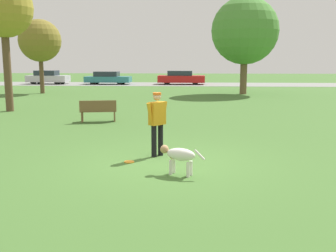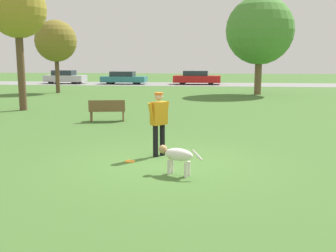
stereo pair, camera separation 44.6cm
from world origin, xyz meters
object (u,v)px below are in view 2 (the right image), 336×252
Objects in this scene: tree_far_left at (56,41)px; park_bench at (107,110)px; frisbee at (130,161)px; parked_car_teal at (124,78)px; dog at (177,155)px; tree_near_left at (17,10)px; parked_car_red at (197,78)px; tree_far_right at (260,31)px; person at (159,119)px; parked_car_silver at (65,77)px.

park_bench is at bearing -60.69° from tree_far_left.
parked_car_teal reaches higher than frisbee.
dog is 22.40m from tree_far_left.
dog is 7.67m from park_bench.
dog is at bearing -49.84° from tree_near_left.
parked_car_red is (0.34, 29.47, 0.64)m from frisbee.
dog is 0.22× the size of parked_car_teal.
tree_far_right is (4.99, 18.87, 4.30)m from frisbee.
parked_car_red is at bearing 113.67° from tree_far_right.
tree_far_left is 14.85m from park_bench.
person is 1.10× the size of park_bench.
dog is at bearing -87.04° from parked_car_red.
person is at bearing 106.51° from park_bench.
tree_near_left is at bearing -41.61° from park_bench.
park_bench is (-2.77, 5.32, -0.48)m from person.
parked_car_red is at bearing -107.09° from park_bench.
frisbee is 0.05× the size of parked_car_red.
parked_car_teal reaches higher than park_bench.
parked_car_red is at bearing 48.53° from tree_far_left.
park_bench is (10.67, -23.30, -0.20)m from parked_car_silver.
tree_far_left is at bearing -71.69° from park_bench.
person is at bearing -45.75° from dog.
frisbee is at bearing -74.82° from parked_car_teal.
tree_near_left is 0.91× the size of tree_far_right.
tree_near_left is 15.67m from tree_far_right.
frisbee is 29.48m from parked_car_red.
parked_car_red is at bearing 42.61° from person.
parked_car_silver reaches higher than parked_car_red.
parked_car_teal is 23.72m from park_bench.
tree_far_right is 20.95m from parked_car_silver.
parked_car_red is 3.14× the size of park_bench.
tree_near_left reaches higher than park_bench.
parked_car_silver reaches higher than park_bench.
tree_far_right reaches higher than dog.
tree_near_left is 7.04m from park_bench.
parked_car_red is (7.40, 20.62, -3.95)m from tree_near_left.
person is 31.62m from parked_car_silver.
dog is at bearing -117.22° from person.
person is at bearing -61.21° from tree_far_left.
person is at bearing -73.39° from parked_car_teal.
tree_far_left reaches higher than parked_car_teal.
frisbee is 0.04× the size of tree_near_left.
frisbee is at bearing 178.54° from person.
person is 28.83m from parked_car_red.
tree_near_left is 4.12× the size of park_bench.
person is 20.68m from tree_far_left.
dog is at bearing -63.09° from parked_car_silver.
tree_near_left reaches higher than parked_car_silver.
dog is at bearing 105.02° from park_bench.
parked_car_teal is (0.23, 20.36, -3.99)m from tree_near_left.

